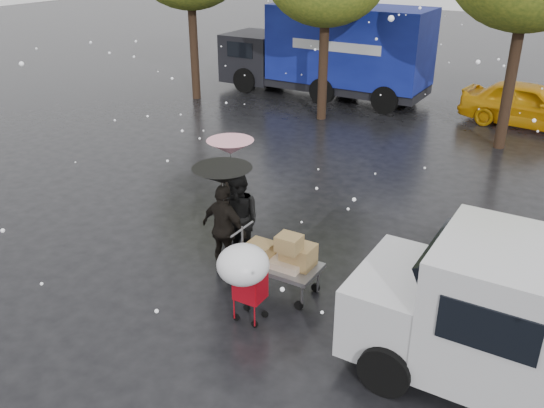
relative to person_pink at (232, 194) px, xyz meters
The scene contains 12 objects.
ground 2.22m from the person_pink, 46.06° to the right, with size 90.00×90.00×0.00m, color black.
person_pink is the anchor object (origin of this frame).
person_middle 1.51m from the person_pink, 50.46° to the right, with size 0.90×0.70×1.86m, color black.
person_black 1.78m from the person_pink, 59.86° to the right, with size 1.03×0.43×1.75m, color black.
umbrella_pink 1.06m from the person_pink, ahead, with size 0.99×0.99×2.01m.
umbrella_black 2.11m from the person_pink, 59.86° to the right, with size 1.09×1.09×2.10m.
vendor_cart 2.74m from the person_pink, 36.93° to the right, with size 1.52×0.80×1.27m.
shopping_cart 3.51m from the person_pink, 52.16° to the right, with size 0.84×0.84×1.46m.
blue_truck 11.89m from the person_pink, 105.82° to the left, with size 8.30×2.60×3.50m.
box_ground_near 4.60m from the person_pink, 15.62° to the right, with size 0.53×0.42×0.48m, color olive.
box_ground_far 4.43m from the person_pink, ahead, with size 0.47×0.36×0.36m, color olive.
yellow_taxi 11.98m from the person_pink, 69.03° to the left, with size 1.77×4.41×1.50m, color orange.
Camera 1 is at (5.09, -7.73, 5.82)m, focal length 38.00 mm.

